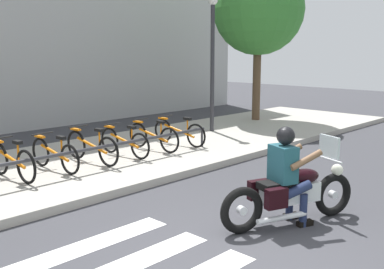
% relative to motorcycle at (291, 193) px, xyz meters
% --- Properties ---
extents(ground_plane, '(48.00, 48.00, 0.00)m').
position_rel_motorcycle_xyz_m(ground_plane, '(-1.31, -0.13, -0.47)').
color(ground_plane, '#38383D').
extents(sidewalk, '(24.00, 4.40, 0.15)m').
position_rel_motorcycle_xyz_m(sidewalk, '(-1.31, 4.99, -0.39)').
color(sidewalk, '#A8A399').
rests_on(sidewalk, ground).
extents(crosswalk_stripe_4, '(2.80, 0.40, 0.01)m').
position_rel_motorcycle_xyz_m(crosswalk_stripe_4, '(-2.67, 1.47, -0.46)').
color(crosswalk_stripe_4, white).
rests_on(crosswalk_stripe_4, ground).
extents(motorcycle, '(2.18, 0.99, 1.26)m').
position_rel_motorcycle_xyz_m(motorcycle, '(0.00, 0.00, 0.00)').
color(motorcycle, black).
rests_on(motorcycle, ground).
extents(rider, '(0.74, 0.68, 1.45)m').
position_rel_motorcycle_xyz_m(rider, '(-0.07, 0.03, 0.37)').
color(rider, '#1E4C59').
rests_on(rider, ground).
extents(bicycle_1, '(0.48, 1.58, 0.76)m').
position_rel_motorcycle_xyz_m(bicycle_1, '(-2.02, 4.65, 0.03)').
color(bicycle_1, black).
rests_on(bicycle_1, sidewalk).
extents(bicycle_2, '(0.48, 1.60, 0.72)m').
position_rel_motorcycle_xyz_m(bicycle_2, '(-1.16, 4.65, 0.02)').
color(bicycle_2, black).
rests_on(bicycle_2, sidewalk).
extents(bicycle_3, '(0.48, 1.71, 0.76)m').
position_rel_motorcycle_xyz_m(bicycle_3, '(-0.30, 4.65, 0.03)').
color(bicycle_3, black).
rests_on(bicycle_3, sidewalk).
extents(bicycle_4, '(0.48, 1.60, 0.72)m').
position_rel_motorcycle_xyz_m(bicycle_4, '(0.55, 4.65, 0.02)').
color(bicycle_4, black).
rests_on(bicycle_4, sidewalk).
extents(bicycle_5, '(0.48, 1.64, 0.73)m').
position_rel_motorcycle_xyz_m(bicycle_5, '(1.41, 4.65, 0.02)').
color(bicycle_5, black).
rests_on(bicycle_5, sidewalk).
extents(bicycle_6, '(0.48, 1.69, 0.72)m').
position_rel_motorcycle_xyz_m(bicycle_6, '(2.26, 4.65, 0.02)').
color(bicycle_6, black).
rests_on(bicycle_6, sidewalk).
extents(bike_rack, '(5.73, 0.07, 0.49)m').
position_rel_motorcycle_xyz_m(bike_rack, '(-0.30, 4.09, 0.11)').
color(bike_rack, '#333338').
rests_on(bike_rack, sidewalk).
extents(street_lamp, '(0.28, 0.28, 4.02)m').
position_rel_motorcycle_xyz_m(street_lamp, '(4.33, 5.39, 1.99)').
color(street_lamp, '#2D2D33').
rests_on(street_lamp, ground).
extents(tree_near_rack, '(3.01, 3.01, 5.34)m').
position_rel_motorcycle_xyz_m(tree_near_rack, '(7.05, 5.79, 3.35)').
color(tree_near_rack, brown).
rests_on(tree_near_rack, ground).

